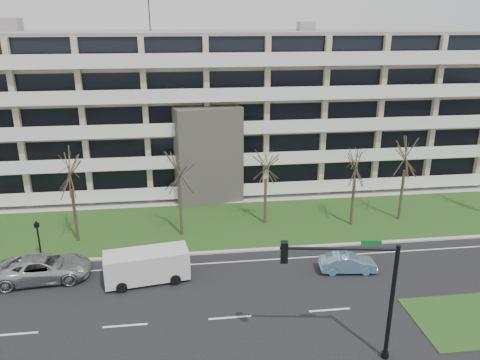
{
  "coord_description": "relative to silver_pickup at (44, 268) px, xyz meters",
  "views": [
    {
      "loc": [
        -2.32,
        -22.97,
        16.59
      ],
      "look_at": [
        1.85,
        10.0,
        4.96
      ],
      "focal_mm": 35.0,
      "sensor_mm": 36.0,
      "label": 1
    }
  ],
  "objects": [
    {
      "name": "tree_5",
      "position": [
        23.29,
        5.78,
        4.76
      ],
      "size": [
        3.6,
        3.6,
        7.2
      ],
      "color": "#382B21",
      "rests_on": "ground"
    },
    {
      "name": "apartment_building",
      "position": [
        11.79,
        19.54,
        6.78
      ],
      "size": [
        60.5,
        15.1,
        18.75
      ],
      "color": "tan",
      "rests_on": "ground"
    },
    {
      "name": "traffic_signal",
      "position": [
        17.5,
        -9.84,
        3.48
      ],
      "size": [
        5.72,
        1.2,
        6.68
      ],
      "rotation": [
        0.0,
        0.0,
        -0.15
      ],
      "color": "black",
      "rests_on": "ground"
    },
    {
      "name": "ground",
      "position": [
        11.8,
        -5.78,
        -0.84
      ],
      "size": [
        160.0,
        160.0,
        0.0
      ],
      "primitive_type": "plane",
      "color": "black",
      "rests_on": "ground"
    },
    {
      "name": "grass_median",
      "position": [
        25.8,
        -7.78,
        -0.81
      ],
      "size": [
        7.0,
        5.0,
        0.06
      ],
      "primitive_type": "cube",
      "color": "#244416",
      "rests_on": "ground"
    },
    {
      "name": "tree_6",
      "position": [
        27.79,
        6.34,
        5.36
      ],
      "size": [
        3.99,
        3.99,
        7.98
      ],
      "color": "#382B21",
      "rests_on": "ground"
    },
    {
      "name": "lane_edge_line",
      "position": [
        11.8,
        0.72,
        -0.83
      ],
      "size": [
        90.0,
        0.12,
        0.01
      ],
      "primitive_type": "cube",
      "color": "white",
      "rests_on": "ground"
    },
    {
      "name": "sidewalk",
      "position": [
        11.8,
        12.72,
        -0.8
      ],
      "size": [
        90.0,
        2.0,
        0.08
      ],
      "primitive_type": "cube",
      "color": "#B2B2AD",
      "rests_on": "ground"
    },
    {
      "name": "pedestrian_signal",
      "position": [
        -1.0,
        2.88,
        1.07
      ],
      "size": [
        0.32,
        0.28,
        3.0
      ],
      "rotation": [
        0.0,
        0.0,
        -0.25
      ],
      "color": "black",
      "rests_on": "ground"
    },
    {
      "name": "grass_verge",
      "position": [
        11.8,
        7.22,
        -0.81
      ],
      "size": [
        90.0,
        10.0,
        0.06
      ],
      "primitive_type": "cube",
      "color": "#244416",
      "rests_on": "ground"
    },
    {
      "name": "tree_4",
      "position": [
        16.13,
        6.95,
        4.72
      ],
      "size": [
        3.57,
        3.57,
        7.15
      ],
      "color": "#382B21",
      "rests_on": "ground"
    },
    {
      "name": "white_van",
      "position": [
        6.87,
        -1.02,
        0.43
      ],
      "size": [
        5.69,
        2.85,
        2.11
      ],
      "rotation": [
        0.0,
        0.0,
        0.15
      ],
      "color": "silver",
      "rests_on": "ground"
    },
    {
      "name": "tree_3",
      "position": [
        9.11,
        5.64,
        4.75
      ],
      "size": [
        3.59,
        3.59,
        7.19
      ],
      "color": "#382B21",
      "rests_on": "ground"
    },
    {
      "name": "silver_pickup",
      "position": [
        0.0,
        0.0,
        0.0
      ],
      "size": [
        6.22,
        3.2,
        1.68
      ],
      "primitive_type": "imported",
      "rotation": [
        0.0,
        0.0,
        1.64
      ],
      "color": "#AFB1B7",
      "rests_on": "ground"
    },
    {
      "name": "blue_sedan",
      "position": [
        20.38,
        -1.56,
        -0.2
      ],
      "size": [
        3.99,
        1.71,
        1.28
      ],
      "primitive_type": "imported",
      "rotation": [
        0.0,
        0.0,
        1.48
      ],
      "color": "#7CACD7",
      "rests_on": "ground"
    },
    {
      "name": "curb",
      "position": [
        11.8,
        2.22,
        -0.78
      ],
      "size": [
        90.0,
        0.35,
        0.12
      ],
      "primitive_type": "cube",
      "color": "#B2B2AD",
      "rests_on": "ground"
    },
    {
      "name": "tree_2",
      "position": [
        1.04,
        5.55,
        5.16
      ],
      "size": [
        3.86,
        3.86,
        7.72
      ],
      "color": "#382B21",
      "rests_on": "ground"
    }
  ]
}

